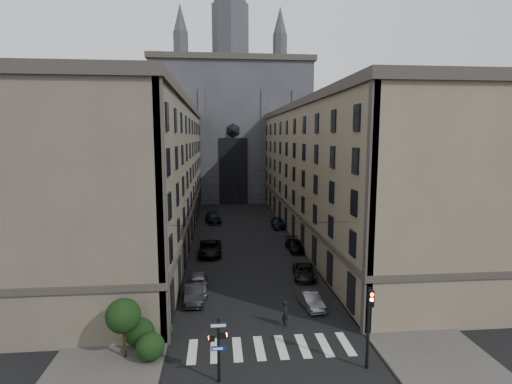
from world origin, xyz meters
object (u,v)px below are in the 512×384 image
object	(u,v)px
car_left_midnear	(194,293)
car_right_near	(310,300)
pedestrian_signal_left	(218,344)
car_left_midfar	(210,248)
pedestrian	(285,313)
traffic_light_right	(369,318)
car_right_midnear	(304,272)
car_left_far	(213,218)
car_left_near	(198,284)
car_right_far	(278,223)
car_right_midfar	(295,245)
gothic_tower	(231,122)

from	to	relation	value
car_left_midnear	car_right_near	size ratio (longest dim) A/B	1.20
pedestrian_signal_left	car_left_midfar	distance (m)	25.65
pedestrian	pedestrian_signal_left	bearing A→B (deg)	160.85
traffic_light_right	car_right_midnear	xyz separation A→B (m)	(-0.38, 16.23, -2.65)
pedestrian_signal_left	car_left_midfar	size ratio (longest dim) A/B	0.68
car_left_far	car_right_midnear	size ratio (longest dim) A/B	1.21
car_left_midfar	car_left_far	world-z (taller)	car_left_midfar
traffic_light_right	car_left_near	size ratio (longest dim) A/B	1.11
car_right_far	car_left_far	bearing A→B (deg)	156.58
car_left_near	car_right_far	size ratio (longest dim) A/B	1.00
traffic_light_right	car_left_near	bearing A→B (deg)	129.17
traffic_light_right	car_right_midfar	xyz separation A→B (m)	(0.60, 25.89, -2.61)
traffic_light_right	car_left_midnear	distance (m)	16.15
pedestrian_signal_left	car_right_midnear	size ratio (longest dim) A/B	0.87
car_left_midfar	traffic_light_right	bearing A→B (deg)	-67.54
car_left_midfar	car_right_near	world-z (taller)	car_left_midfar
pedestrian_signal_left	car_right_far	world-z (taller)	pedestrian_signal_left
car_left_far	car_right_midfar	size ratio (longest dim) A/B	1.18
car_left_far	car_right_midnear	bearing A→B (deg)	-77.88
car_right_near	car_right_far	distance (m)	29.71
car_right_midfar	pedestrian_signal_left	bearing A→B (deg)	-113.16
car_right_far	car_right_near	bearing A→B (deg)	-92.09
car_right_near	car_right_far	size ratio (longest dim) A/B	0.83
traffic_light_right	pedestrian	size ratio (longest dim) A/B	2.59
car_right_near	car_right_far	world-z (taller)	car_right_far
car_left_near	car_left_far	size ratio (longest dim) A/B	0.84
car_left_far	car_right_near	distance (m)	35.37
gothic_tower	car_right_midfar	world-z (taller)	gothic_tower
car_left_near	car_right_midfar	bearing A→B (deg)	46.04
pedestrian_signal_left	car_left_far	xyz separation A→B (m)	(-0.69, 43.96, -1.52)
car_left_midnear	car_right_midnear	world-z (taller)	car_left_midnear
car_left_midnear	pedestrian	size ratio (longest dim) A/B	2.31
traffic_light_right	car_right_far	distance (m)	38.92
pedestrian_signal_left	traffic_light_right	world-z (taller)	traffic_light_right
car_right_midnear	pedestrian	xyz separation A→B (m)	(-3.68, -10.15, 0.37)
car_left_midfar	car_right_midnear	xyz separation A→B (m)	(9.64, -8.94, -0.18)
pedestrian_signal_left	car_right_far	size ratio (longest dim) A/B	0.86
traffic_light_right	pedestrian	bearing A→B (deg)	123.71
car_left_midnear	car_right_far	xyz separation A→B (m)	(11.54, 27.43, 0.03)
gothic_tower	pedestrian_signal_left	size ratio (longest dim) A/B	14.50
car_left_midfar	pedestrian	distance (m)	20.00
car_left_midfar	car_right_far	world-z (taller)	car_left_midfar
pedestrian_signal_left	car_right_near	distance (m)	12.43
car_left_midfar	pedestrian	xyz separation A→B (m)	(5.96, -19.09, 0.19)
car_right_near	car_left_far	bearing A→B (deg)	95.99
car_left_midnear	car_right_near	xyz separation A→B (m)	(9.75, -2.23, -0.13)
pedestrian_signal_left	traffic_light_right	xyz separation A→B (m)	(9.11, 0.42, 0.97)
car_left_near	car_right_midfar	world-z (taller)	car_left_near
gothic_tower	pedestrian_signal_left	xyz separation A→B (m)	(-3.51, -73.46, -15.48)
traffic_light_right	car_left_far	size ratio (longest dim) A/B	0.94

